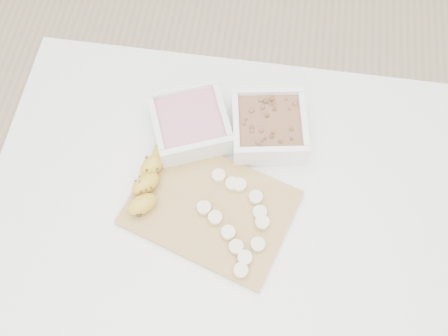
# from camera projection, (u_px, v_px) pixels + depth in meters

# --- Properties ---
(ground) EXTENTS (3.50, 3.50, 0.00)m
(ground) POSITION_uv_depth(u_px,v_px,m) (223.00, 272.00, 1.75)
(ground) COLOR #C6AD89
(ground) RESTS_ON ground
(table) EXTENTS (1.00, 0.70, 0.75)m
(table) POSITION_uv_depth(u_px,v_px,m) (222.00, 208.00, 1.15)
(table) COLOR white
(table) RESTS_ON ground
(bowl_yogurt) EXTENTS (0.21, 0.21, 0.07)m
(bowl_yogurt) POSITION_uv_depth(u_px,v_px,m) (190.00, 124.00, 1.09)
(bowl_yogurt) COLOR white
(bowl_yogurt) RESTS_ON table
(bowl_granola) EXTENTS (0.18, 0.18, 0.07)m
(bowl_granola) POSITION_uv_depth(u_px,v_px,m) (269.00, 127.00, 1.09)
(bowl_granola) COLOR white
(bowl_granola) RESTS_ON table
(cutting_board) EXTENTS (0.38, 0.32, 0.01)m
(cutting_board) POSITION_uv_depth(u_px,v_px,m) (211.00, 208.00, 1.04)
(cutting_board) COLOR tan
(cutting_board) RESTS_ON table
(banana) EXTENTS (0.16, 0.23, 0.04)m
(banana) POSITION_uv_depth(u_px,v_px,m) (157.00, 171.00, 1.05)
(banana) COLOR gold
(banana) RESTS_ON cutting_board
(banana_slices) EXTENTS (0.15, 0.22, 0.02)m
(banana_slices) POSITION_uv_depth(u_px,v_px,m) (238.00, 219.00, 1.02)
(banana_slices) COLOR #F8E5BA
(banana_slices) RESTS_ON cutting_board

